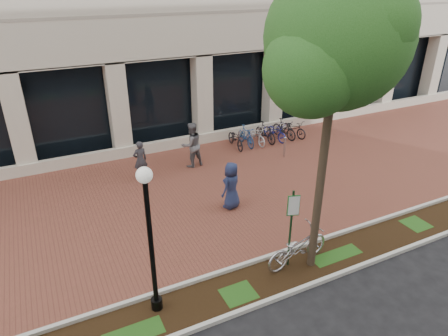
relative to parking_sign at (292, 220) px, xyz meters
name	(u,v)px	position (x,y,z in m)	size (l,w,h in m)	color
ground	(206,191)	(-0.36, 4.99, -1.54)	(120.00, 120.00, 0.00)	black
brick_plaza	(206,191)	(-0.36, 4.99, -1.53)	(40.00, 9.00, 0.01)	brown
planting_strip	(282,274)	(-0.36, -0.26, -1.53)	(40.00, 1.50, 0.01)	black
curb_plaza_side	(268,257)	(-0.36, 0.49, -1.48)	(40.00, 0.12, 0.12)	beige
curb_street_side	(298,290)	(-0.36, -1.01, -1.48)	(40.00, 0.12, 0.12)	beige
parking_sign	(292,220)	(0.00, 0.00, 0.00)	(0.34, 0.07, 2.41)	#153A1D
lamppost	(150,235)	(-3.85, 0.06, 0.67)	(0.36, 0.36, 3.89)	black
street_tree	(338,47)	(0.67, -0.23, 4.48)	(3.90, 3.25, 7.86)	#453527
locked_bicycle	(298,247)	(0.28, -0.02, -0.98)	(0.74, 2.11, 1.11)	#BBBABF
pedestrian_left	(140,160)	(-2.25, 7.16, -0.74)	(0.58, 0.38, 1.59)	#2C2C31
pedestrian_mid	(192,145)	(0.02, 7.31, -0.56)	(0.95, 0.74, 1.96)	#5B5A5F
pedestrian_right	(231,186)	(-0.01, 3.54, -0.68)	(0.84, 0.55, 1.72)	#1F284E
bollard	(285,147)	(4.12, 6.35, -1.04)	(0.12, 0.12, 0.98)	#ACACB0
bike_rack_cluster	(265,133)	(4.32, 8.31, -1.08)	(4.14, 1.77, 0.98)	black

